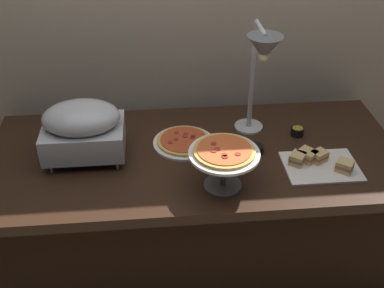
% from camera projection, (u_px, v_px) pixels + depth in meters
% --- Properties ---
extents(ground_plane, '(8.00, 8.00, 0.00)m').
position_uv_depth(ground_plane, '(195.00, 266.00, 2.62)').
color(ground_plane, brown).
extents(back_wall, '(4.40, 0.04, 2.40)m').
position_uv_depth(back_wall, '(186.00, 22.00, 2.37)').
color(back_wall, tan).
rests_on(back_wall, ground_plane).
extents(buffet_table, '(1.90, 0.84, 0.76)m').
position_uv_depth(buffet_table, '(195.00, 214.00, 2.41)').
color(buffet_table, black).
rests_on(buffet_table, ground_plane).
extents(chafing_dish, '(0.35, 0.26, 0.27)m').
position_uv_depth(chafing_dish, '(83.00, 128.00, 2.09)').
color(chafing_dish, '#B7BABF').
rests_on(chafing_dish, buffet_table).
extents(heat_lamp, '(0.15, 0.32, 0.55)m').
position_uv_depth(heat_lamp, '(261.00, 58.00, 2.03)').
color(heat_lamp, '#B7BABF').
rests_on(heat_lamp, buffet_table).
extents(pizza_plate_front, '(0.29, 0.29, 0.03)m').
position_uv_depth(pizza_plate_front, '(184.00, 142.00, 2.25)').
color(pizza_plate_front, white).
rests_on(pizza_plate_front, buffet_table).
extents(pizza_plate_center, '(0.29, 0.29, 0.19)m').
position_uv_depth(pizza_plate_center, '(224.00, 156.00, 1.92)').
color(pizza_plate_center, '#595B60').
rests_on(pizza_plate_center, buffet_table).
extents(sandwich_platter, '(0.32, 0.24, 0.06)m').
position_uv_depth(sandwich_platter, '(319.00, 163.00, 2.10)').
color(sandwich_platter, white).
rests_on(sandwich_platter, buffet_table).
extents(sauce_cup_near, '(0.06, 0.06, 0.04)m').
position_uv_depth(sauce_cup_near, '(297.00, 131.00, 2.31)').
color(sauce_cup_near, black).
rests_on(sauce_cup_near, buffet_table).
extents(sauce_cup_far, '(0.07, 0.07, 0.04)m').
position_uv_depth(sauce_cup_far, '(256.00, 149.00, 2.19)').
color(sauce_cup_far, black).
rests_on(sauce_cup_far, buffet_table).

